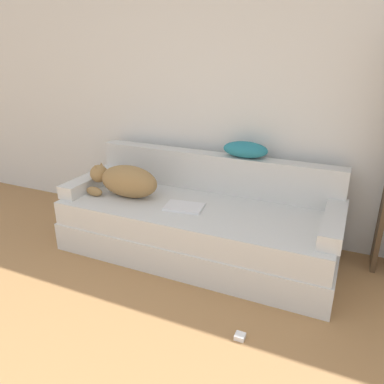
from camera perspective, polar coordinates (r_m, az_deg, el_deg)
name	(u,v)px	position (r m, az deg, el deg)	size (l,w,h in m)	color
wall_back	(224,83)	(3.35, 4.86, 16.28)	(6.97, 0.06, 2.70)	silver
couch	(197,230)	(3.13, 0.72, -5.77)	(2.24, 0.90, 0.44)	silver
couch_backrest	(214,172)	(3.30, 3.40, 3.03)	(2.20, 0.15, 0.34)	silver
couch_arm_left	(92,181)	(3.53, -15.05, 1.62)	(0.15, 0.71, 0.11)	silver
couch_arm_right	(334,223)	(2.80, 20.81, -4.42)	(0.15, 0.71, 0.11)	silver
dog	(125,181)	(3.22, -10.15, 1.70)	(0.65, 0.27, 0.27)	olive
laptop	(184,207)	(2.98, -1.21, -2.28)	(0.33, 0.24, 0.02)	silver
throw_pillow	(245,150)	(3.16, 8.13, 6.42)	(0.38, 0.20, 0.13)	teal
power_adapter	(240,336)	(2.43, 7.32, -20.99)	(0.06, 0.06, 0.03)	white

